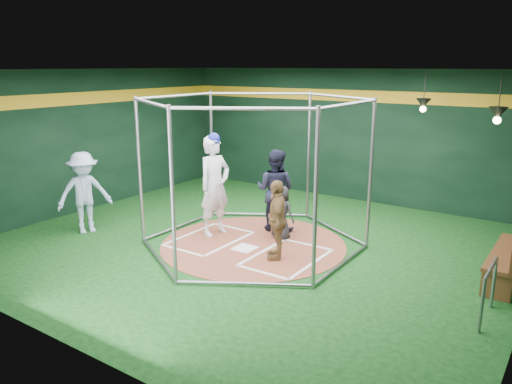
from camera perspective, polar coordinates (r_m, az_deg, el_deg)
The scene contains 14 objects.
room_shell at distance 9.86m, azimuth -0.30°, elevation 3.58°, with size 10.10×9.10×3.53m.
clay_disc at distance 10.32m, azimuth -0.31°, elevation -6.01°, with size 3.80×3.80×0.01m, color brown.
home_plate at distance 10.09m, azimuth -1.29°, elevation -6.43°, with size 0.43×0.43×0.01m, color white.
batter_box_left at distance 10.67m, azimuth -5.30°, elevation -5.31°, with size 1.17×1.77×0.01m.
batter_box_right at distance 9.64m, azimuth 3.53°, elevation -7.47°, with size 1.17×1.77×0.01m.
batting_cage at distance 9.90m, azimuth -0.33°, elevation 2.12°, with size 4.05×4.67×3.00m.
pendant_lamp_near at distance 12.06m, azimuth 18.58°, elevation 9.55°, with size 0.34×0.34×0.90m.
pendant_lamp_far at distance 10.11m, azimuth 25.91°, elevation 8.07°, with size 0.34×0.34×0.90m.
batter_figure at distance 10.67m, azimuth -4.74°, elevation 0.80°, with size 0.64×0.86×2.21m.
visitor_leopard at distance 9.38m, azimuth 2.42°, elevation -3.17°, with size 0.89×0.37×1.52m, color #A77F47.
catcher_figure at distance 10.51m, azimuth 2.87°, elevation -2.38°, with size 0.57×0.58×1.13m.
umpire at distance 10.98m, azimuth 2.20°, elevation 0.22°, with size 0.88×0.69×1.81m, color black.
bystander_blue at distance 11.46m, azimuth -19.04°, elevation -0.08°, with size 1.16×0.67×1.79m, color #A3B8D8.
steel_railing at distance 7.99m, azimuth 25.11°, elevation -9.54°, with size 0.05×0.95×0.82m.
Camera 1 is at (5.49, -7.97, 3.60)m, focal length 35.00 mm.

